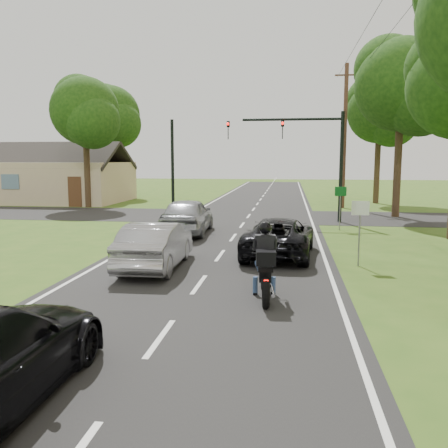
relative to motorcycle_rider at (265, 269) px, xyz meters
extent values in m
plane|color=#315417|center=(-1.87, 1.11, -0.77)|extent=(140.00, 140.00, 0.00)
cube|color=black|center=(-1.87, 11.11, -0.77)|extent=(8.00, 100.00, 0.01)
cube|color=black|center=(-1.87, 17.11, -0.77)|extent=(60.00, 7.00, 0.01)
torus|color=black|center=(-0.08, 0.85, -0.43)|extent=(0.20, 0.70, 0.69)
torus|color=black|center=(0.06, -0.70, -0.43)|extent=(0.23, 0.76, 0.75)
cube|color=black|center=(-0.02, 0.18, -0.12)|extent=(0.38, 1.01, 0.31)
sphere|color=black|center=(-0.04, 0.44, 0.07)|extent=(0.35, 0.35, 0.35)
cube|color=black|center=(0.01, -0.18, 0.07)|extent=(0.40, 0.60, 0.10)
cube|color=#FF0C07|center=(0.07, -0.82, -0.09)|extent=(0.11, 0.04, 0.05)
cylinder|color=silver|center=(0.20, -0.38, -0.45)|extent=(0.17, 0.84, 0.09)
cylinder|color=black|center=(-0.06, 0.64, 0.26)|extent=(0.65, 0.09, 0.04)
cube|color=black|center=(0.04, -0.50, 0.38)|extent=(0.49, 0.45, 0.33)
cube|color=black|center=(0.00, 0.02, 0.52)|extent=(0.43, 0.26, 0.62)
sphere|color=black|center=(-0.01, 0.09, 1.01)|extent=(0.31, 0.31, 0.31)
cylinder|color=navy|center=(-0.26, 0.34, -0.53)|extent=(0.14, 0.14, 0.47)
cylinder|color=navy|center=(0.19, 0.38, -0.53)|extent=(0.14, 0.14, 0.47)
imported|color=black|center=(0.23, 5.42, -0.07)|extent=(2.67, 5.12, 1.38)
imported|color=#9E9EA3|center=(-3.61, 2.90, -0.02)|extent=(1.67, 4.52, 1.48)
imported|color=#94969B|center=(-4.11, 9.92, 0.08)|extent=(2.14, 4.97, 1.67)
cylinder|color=black|center=(3.33, 15.11, 2.23)|extent=(0.20, 0.20, 6.00)
cylinder|color=black|center=(0.63, 15.11, 4.83)|extent=(5.40, 0.14, 0.14)
imported|color=black|center=(0.13, 15.11, 4.28)|extent=(0.16, 0.36, 1.00)
imported|color=black|center=(-2.87, 15.11, 4.28)|extent=(0.16, 0.36, 1.00)
sphere|color=#FF0C07|center=(0.13, 14.93, 4.61)|extent=(0.16, 0.16, 0.16)
sphere|color=#FF0C07|center=(-2.87, 14.93, 4.61)|extent=(0.16, 0.16, 0.16)
cylinder|color=black|center=(-7.07, 19.11, 2.23)|extent=(0.20, 0.20, 6.00)
cylinder|color=brown|center=(4.33, 23.11, 4.23)|extent=(0.28, 0.28, 10.00)
cube|color=brown|center=(4.33, 23.11, 8.43)|extent=(1.60, 0.10, 0.10)
cylinder|color=slate|center=(2.83, 4.11, 0.23)|extent=(0.05, 0.05, 2.00)
cube|color=silver|center=(2.83, 4.08, 1.13)|extent=(0.55, 0.04, 0.45)
cylinder|color=slate|center=(3.03, 12.11, 0.23)|extent=(0.05, 0.05, 2.00)
cube|color=#0C591E|center=(3.03, 12.08, 1.13)|extent=(0.55, 0.04, 0.45)
cylinder|color=#332316|center=(6.93, 18.11, 2.73)|extent=(0.44, 0.44, 7.00)
sphere|color=#14330E|center=(6.93, 18.11, 6.98)|extent=(5.40, 5.40, 5.40)
sphere|color=#14330E|center=(7.83, 17.39, 6.10)|extent=(4.32, 4.32, 4.32)
cylinder|color=#332316|center=(7.33, 27.11, 2.45)|extent=(0.44, 0.44, 6.44)
sphere|color=#14330E|center=(7.33, 27.11, 6.36)|extent=(4.95, 4.95, 4.95)
sphere|color=#14330E|center=(8.15, 26.45, 5.55)|extent=(3.96, 3.96, 3.96)
cylinder|color=#332316|center=(-13.87, 21.11, 2.31)|extent=(0.44, 0.44, 6.16)
sphere|color=#14330E|center=(-13.87, 21.11, 6.05)|extent=(4.80, 4.80, 4.80)
sphere|color=#14330E|center=(-13.07, 20.47, 5.28)|extent=(3.84, 3.84, 3.84)
cylinder|color=#332316|center=(-15.87, 31.11, 2.59)|extent=(0.44, 0.44, 6.72)
sphere|color=#14330E|center=(-15.87, 31.11, 6.67)|extent=(5.40, 5.40, 5.40)
sphere|color=#14330E|center=(-14.97, 30.39, 5.83)|extent=(4.32, 4.32, 4.32)
cube|color=#C8B88B|center=(-17.87, 25.11, 0.83)|extent=(10.00, 8.00, 3.20)
cube|color=black|center=(-17.87, 23.11, 2.93)|extent=(10.20, 4.00, 2.29)
cube|color=black|center=(-17.87, 27.11, 2.93)|extent=(10.20, 4.00, 2.29)
camera|label=1|loc=(0.56, -11.45, 2.69)|focal=38.00mm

